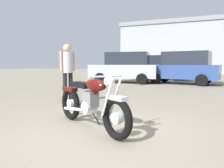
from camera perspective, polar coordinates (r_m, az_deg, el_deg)
ground_plane at (r=3.54m, az=-1.73°, el=-12.75°), size 80.00×80.00×0.00m
vintage_motorcycle at (r=3.62m, az=-5.85°, el=-4.98°), size 1.86×1.13×0.94m
bystander at (r=6.05m, az=-11.92°, el=4.49°), size 0.30×0.42×1.66m
blue_hatchback_right at (r=12.55m, az=3.52°, el=4.53°), size 4.06×2.16×1.78m
pale_sedan_back at (r=16.10m, az=12.15°, el=4.69°), size 4.89×2.44×1.74m
white_estate_far at (r=12.42m, az=18.62°, el=4.25°), size 4.12×2.30×1.78m
industrial_building at (r=31.59m, az=23.57°, el=9.11°), size 21.39×8.72×12.57m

